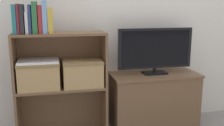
{
  "coord_description": "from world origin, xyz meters",
  "views": [
    {
      "loc": [
        -0.51,
        -2.07,
        1.14
      ],
      "look_at": [
        0.0,
        0.14,
        0.66
      ],
      "focal_mm": 42.0,
      "sensor_mm": 36.0,
      "label": 1
    }
  ],
  "objects_px": {
    "book_ivory": "(27,23)",
    "laptop": "(38,61)",
    "book_crimson": "(40,19)",
    "tv": "(155,50)",
    "book_maroon": "(19,19)",
    "book_skyblue": "(45,17)",
    "storage_basket_left": "(39,74)",
    "book_forest": "(35,18)",
    "book_navy": "(30,19)",
    "tv_stand": "(154,100)",
    "book_mustard": "(50,20)",
    "storage_basket_right": "(82,72)",
    "book_charcoal": "(22,19)",
    "book_teal": "(15,19)"
  },
  "relations": [
    {
      "from": "tv",
      "to": "book_charcoal",
      "type": "xyz_separation_m",
      "value": [
        -1.15,
        -0.08,
        0.29
      ]
    },
    {
      "from": "book_ivory",
      "to": "book_mustard",
      "type": "bearing_deg",
      "value": 0.0
    },
    {
      "from": "book_crimson",
      "to": "tv_stand",
      "type": "bearing_deg",
      "value": 4.5
    },
    {
      "from": "book_skyblue",
      "to": "storage_basket_left",
      "type": "relative_size",
      "value": 0.76
    },
    {
      "from": "book_navy",
      "to": "tv_stand",
      "type": "bearing_deg",
      "value": 4.18
    },
    {
      "from": "book_teal",
      "to": "laptop",
      "type": "xyz_separation_m",
      "value": [
        0.16,
        0.02,
        -0.34
      ]
    },
    {
      "from": "book_charcoal",
      "to": "storage_basket_right",
      "type": "height_order",
      "value": "book_charcoal"
    },
    {
      "from": "book_maroon",
      "to": "book_forest",
      "type": "distance_m",
      "value": 0.12
    },
    {
      "from": "book_mustard",
      "to": "tv",
      "type": "bearing_deg",
      "value": 4.78
    },
    {
      "from": "tv_stand",
      "to": "storage_basket_left",
      "type": "relative_size",
      "value": 2.45
    },
    {
      "from": "book_forest",
      "to": "storage_basket_left",
      "type": "xyz_separation_m",
      "value": [
        0.01,
        0.02,
        -0.46
      ]
    },
    {
      "from": "book_mustard",
      "to": "storage_basket_right",
      "type": "distance_m",
      "value": 0.51
    },
    {
      "from": "tv",
      "to": "book_forest",
      "type": "bearing_deg",
      "value": -175.76
    },
    {
      "from": "book_navy",
      "to": "book_crimson",
      "type": "height_order",
      "value": "book_navy"
    },
    {
      "from": "book_charcoal",
      "to": "storage_basket_left",
      "type": "xyz_separation_m",
      "value": [
        0.1,
        0.02,
        -0.45
      ]
    },
    {
      "from": "book_maroon",
      "to": "book_ivory",
      "type": "relative_size",
      "value": 1.35
    },
    {
      "from": "book_charcoal",
      "to": "book_ivory",
      "type": "bearing_deg",
      "value": 0.0
    },
    {
      "from": "storage_basket_left",
      "to": "storage_basket_right",
      "type": "distance_m",
      "value": 0.36
    },
    {
      "from": "book_forest",
      "to": "book_crimson",
      "type": "bearing_deg",
      "value": 0.0
    },
    {
      "from": "storage_basket_right",
      "to": "laptop",
      "type": "bearing_deg",
      "value": 180.0
    },
    {
      "from": "book_crimson",
      "to": "book_maroon",
      "type": "bearing_deg",
      "value": 180.0
    },
    {
      "from": "book_maroon",
      "to": "storage_basket_left",
      "type": "bearing_deg",
      "value": 10.01
    },
    {
      "from": "tv",
      "to": "laptop",
      "type": "xyz_separation_m",
      "value": [
        -1.05,
        -0.06,
        -0.05
      ]
    },
    {
      "from": "book_mustard",
      "to": "book_ivory",
      "type": "bearing_deg",
      "value": 180.0
    },
    {
      "from": "tv",
      "to": "book_maroon",
      "type": "height_order",
      "value": "book_maroon"
    },
    {
      "from": "tv",
      "to": "book_maroon",
      "type": "relative_size",
      "value": 3.08
    },
    {
      "from": "book_mustard",
      "to": "storage_basket_right",
      "type": "xyz_separation_m",
      "value": [
        0.25,
        0.02,
        -0.44
      ]
    },
    {
      "from": "book_mustard",
      "to": "storage_basket_right",
      "type": "relative_size",
      "value": 0.6
    },
    {
      "from": "tv",
      "to": "book_mustard",
      "type": "xyz_separation_m",
      "value": [
        -0.94,
        -0.08,
        0.28
      ]
    },
    {
      "from": "book_crimson",
      "to": "book_navy",
      "type": "bearing_deg",
      "value": 180.0
    },
    {
      "from": "tv_stand",
      "to": "tv",
      "type": "height_order",
      "value": "tv"
    },
    {
      "from": "storage_basket_left",
      "to": "book_ivory",
      "type": "bearing_deg",
      "value": -161.48
    },
    {
      "from": "book_maroon",
      "to": "book_navy",
      "type": "relative_size",
      "value": 1.03
    },
    {
      "from": "book_forest",
      "to": "storage_basket_right",
      "type": "relative_size",
      "value": 0.73
    },
    {
      "from": "book_crimson",
      "to": "book_mustard",
      "type": "distance_m",
      "value": 0.08
    },
    {
      "from": "storage_basket_right",
      "to": "book_teal",
      "type": "bearing_deg",
      "value": -177.5
    },
    {
      "from": "book_maroon",
      "to": "laptop",
      "type": "bearing_deg",
      "value": 10.01
    },
    {
      "from": "book_maroon",
      "to": "book_skyblue",
      "type": "distance_m",
      "value": 0.2
    },
    {
      "from": "tv_stand",
      "to": "book_ivory",
      "type": "height_order",
      "value": "book_ivory"
    },
    {
      "from": "book_ivory",
      "to": "laptop",
      "type": "xyz_separation_m",
      "value": [
        0.07,
        0.02,
        -0.31
      ]
    },
    {
      "from": "book_ivory",
      "to": "book_crimson",
      "type": "relative_size",
      "value": 0.77
    },
    {
      "from": "book_navy",
      "to": "book_crimson",
      "type": "xyz_separation_m",
      "value": [
        0.08,
        0.0,
        -0.0
      ]
    },
    {
      "from": "tv",
      "to": "storage_basket_left",
      "type": "height_order",
      "value": "tv"
    },
    {
      "from": "tv",
      "to": "storage_basket_left",
      "type": "bearing_deg",
      "value": -176.96
    },
    {
      "from": "book_charcoal",
      "to": "book_skyblue",
      "type": "height_order",
      "value": "book_skyblue"
    },
    {
      "from": "book_crimson",
      "to": "laptop",
      "type": "bearing_deg",
      "value": 146.72
    },
    {
      "from": "book_skyblue",
      "to": "storage_basket_right",
      "type": "distance_m",
      "value": 0.55
    },
    {
      "from": "book_ivory",
      "to": "storage_basket_right",
      "type": "distance_m",
      "value": 0.6
    },
    {
      "from": "book_forest",
      "to": "book_teal",
      "type": "bearing_deg",
      "value": 180.0
    },
    {
      "from": "book_navy",
      "to": "book_charcoal",
      "type": "bearing_deg",
      "value": 180.0
    }
  ]
}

